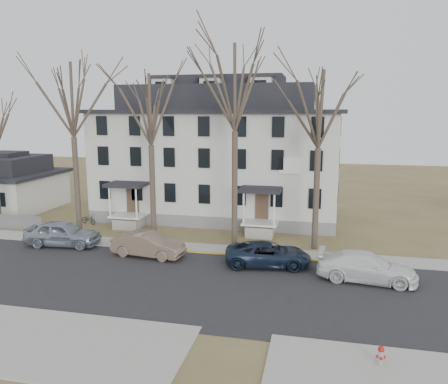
% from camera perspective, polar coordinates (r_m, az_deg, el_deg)
% --- Properties ---
extents(ground, '(120.00, 120.00, 0.00)m').
position_cam_1_polar(ground, '(22.23, -6.27, -13.80)').
color(ground, olive).
rests_on(ground, ground).
extents(main_road, '(120.00, 10.00, 0.04)m').
position_cam_1_polar(main_road, '(23.98, -4.71, -11.91)').
color(main_road, '#27272A').
rests_on(main_road, ground).
extents(far_sidewalk, '(120.00, 2.00, 0.08)m').
position_cam_1_polar(far_sidewalk, '(29.40, -1.24, -7.57)').
color(far_sidewalk, '#A09F97').
rests_on(far_sidewalk, ground).
extents(yellow_curb, '(14.00, 0.25, 0.06)m').
position_cam_1_polar(yellow_curb, '(27.84, 8.48, -8.75)').
color(yellow_curb, gold).
rests_on(yellow_curb, ground).
extents(boarding_house, '(20.80, 12.36, 12.05)m').
position_cam_1_polar(boarding_house, '(38.28, -0.66, 4.90)').
color(boarding_house, slate).
rests_on(boarding_house, ground).
extents(small_house, '(8.70, 8.70, 5.00)m').
position_cam_1_polar(small_house, '(45.86, -26.40, 0.79)').
color(small_house, beige).
rests_on(small_house, ground).
extents(tree_far_left, '(8.40, 8.40, 13.72)m').
position_cam_1_polar(tree_far_left, '(33.92, -19.34, 12.00)').
color(tree_far_left, '#473B31').
rests_on(tree_far_left, ground).
extents(tree_mid_left, '(7.80, 7.80, 12.74)m').
position_cam_1_polar(tree_mid_left, '(31.20, -9.64, 11.24)').
color(tree_mid_left, '#473B31').
rests_on(tree_mid_left, ground).
extents(tree_center, '(9.00, 9.00, 14.70)m').
position_cam_1_polar(tree_center, '(29.55, 1.46, 14.31)').
color(tree_center, '#473B31').
rests_on(tree_center, ground).
extents(tree_mid_right, '(7.80, 7.80, 12.74)m').
position_cam_1_polar(tree_mid_right, '(28.95, 12.41, 11.21)').
color(tree_mid_right, '#473B31').
rests_on(tree_mid_right, ground).
extents(car_silver, '(5.25, 2.46, 1.74)m').
position_cam_1_polar(car_silver, '(31.92, -20.31, -5.15)').
color(car_silver, '#8E99A5').
rests_on(car_silver, ground).
extents(car_tan, '(4.82, 2.14, 1.54)m').
position_cam_1_polar(car_tan, '(28.27, -9.87, -6.84)').
color(car_tan, '#766050').
rests_on(car_tan, ground).
extents(car_navy, '(5.33, 2.97, 1.41)m').
position_cam_1_polar(car_navy, '(26.38, 5.78, -8.16)').
color(car_navy, '#19253A').
rests_on(car_navy, ground).
extents(car_white, '(5.47, 2.65, 1.53)m').
position_cam_1_polar(car_white, '(25.25, 18.12, -9.37)').
color(car_white, white).
rests_on(car_white, ground).
extents(bicycle_left, '(1.64, 1.03, 0.81)m').
position_cam_1_polar(bicycle_left, '(37.33, -17.26, -3.47)').
color(bicycle_left, black).
rests_on(bicycle_left, ground).
extents(fire_hydrant, '(0.33, 0.31, 0.81)m').
position_cam_1_polar(fire_hydrant, '(17.77, 19.78, -19.56)').
color(fire_hydrant, '#B7B7BA').
rests_on(fire_hydrant, ground).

